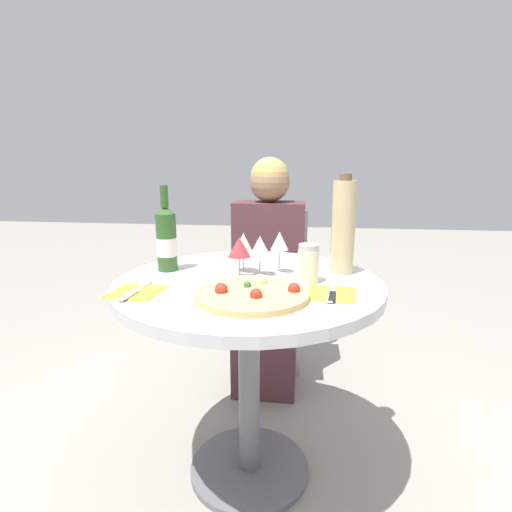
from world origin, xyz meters
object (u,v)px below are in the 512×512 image
(dining_table, at_px, (249,321))
(chair_behind_diner, at_px, (269,294))
(tall_carafe, at_px, (343,227))
(pizza_large, at_px, (252,293))
(wine_bottle, at_px, (166,239))
(seated_diner, at_px, (267,282))

(dining_table, distance_m, chair_behind_diner, 0.87)
(dining_table, bearing_deg, tall_carafe, 22.13)
(pizza_large, distance_m, wine_bottle, 0.46)
(chair_behind_diner, height_order, pizza_large, chair_behind_diner)
(wine_bottle, xyz_separation_m, tall_carafe, (0.65, 0.04, 0.05))
(dining_table, height_order, seated_diner, seated_diner)
(dining_table, xyz_separation_m, wine_bottle, (-0.32, 0.09, 0.27))
(tall_carafe, bearing_deg, seated_diner, 119.55)
(dining_table, xyz_separation_m, seated_diner, (-0.00, 0.71, -0.07))
(seated_diner, relative_size, wine_bottle, 3.78)
(dining_table, distance_m, pizza_large, 0.24)
(dining_table, xyz_separation_m, pizza_large, (0.04, -0.18, 0.17))
(chair_behind_diner, height_order, seated_diner, seated_diner)
(dining_table, relative_size, seated_diner, 0.77)
(dining_table, bearing_deg, chair_behind_diner, 90.15)
(chair_behind_diner, bearing_deg, seated_diner, 90.00)
(wine_bottle, height_order, tall_carafe, tall_carafe)
(seated_diner, relative_size, tall_carafe, 3.34)
(tall_carafe, bearing_deg, pizza_large, -133.17)
(chair_behind_diner, xyz_separation_m, pizza_large, (0.04, -1.03, 0.35))
(seated_diner, height_order, wine_bottle, seated_diner)
(wine_bottle, relative_size, tall_carafe, 0.88)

